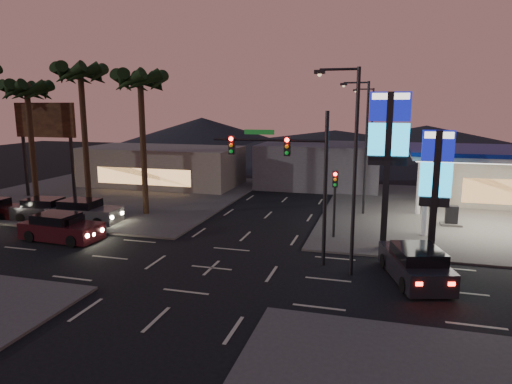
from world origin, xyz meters
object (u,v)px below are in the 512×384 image
(car_lane_a_front, at_px, (65,229))
(car_lane_a_mid, at_px, (61,228))
(car_lane_b_mid, at_px, (47,210))
(pylon_sign_tall, at_px, (388,140))
(pylon_sign_short, at_px, (436,175))
(gas_station, at_px, (506,155))
(suv_station, at_px, (415,264))
(traffic_signal_mast, at_px, (292,165))
(car_lane_b_front, at_px, (84,212))

(car_lane_a_front, relative_size, car_lane_a_mid, 0.89)
(car_lane_b_mid, bearing_deg, pylon_sign_tall, -1.44)
(car_lane_a_front, relative_size, car_lane_b_mid, 0.91)
(car_lane_a_front, bearing_deg, pylon_sign_short, 5.67)
(gas_station, height_order, pylon_sign_short, pylon_sign_short)
(pylon_sign_tall, relative_size, pylon_sign_short, 1.29)
(pylon_sign_tall, height_order, suv_station, pylon_sign_tall)
(pylon_sign_tall, height_order, car_lane_a_front, pylon_sign_tall)
(traffic_signal_mast, bearing_deg, car_lane_a_mid, 179.38)
(gas_station, distance_m, car_lane_b_front, 28.98)
(pylon_sign_tall, xyz_separation_m, suv_station, (1.50, -4.44, -5.60))
(car_lane_a_mid, bearing_deg, pylon_sign_tall, 9.84)
(traffic_signal_mast, xyz_separation_m, car_lane_b_front, (-15.81, 4.17, -4.45))
(pylon_sign_short, bearing_deg, suv_station, -106.15)
(traffic_signal_mast, bearing_deg, car_lane_b_mid, 167.73)
(gas_station, xyz_separation_m, car_lane_b_front, (-28.05, -5.84, -4.30))
(pylon_sign_tall, xyz_separation_m, pylon_sign_short, (2.50, -1.00, -1.74))
(gas_station, distance_m, car_lane_a_mid, 28.90)
(car_lane_a_mid, bearing_deg, suv_station, -3.00)
(car_lane_a_mid, bearing_deg, car_lane_b_mid, 137.36)
(car_lane_b_front, distance_m, suv_station, 22.64)
(gas_station, xyz_separation_m, car_lane_a_front, (-26.65, -9.65, -4.39))
(pylon_sign_tall, distance_m, suv_station, 7.31)
(gas_station, xyz_separation_m, pylon_sign_short, (-5.00, -7.50, -0.42))
(car_lane_a_mid, distance_m, suv_station, 20.86)
(car_lane_b_front, xyz_separation_m, suv_station, (22.06, -5.10, 0.01))
(gas_station, relative_size, car_lane_a_front, 2.61)
(car_lane_b_front, bearing_deg, pylon_sign_tall, -1.83)
(traffic_signal_mast, relative_size, car_lane_a_mid, 1.53)
(pylon_sign_tall, distance_m, car_lane_b_mid, 24.29)
(pylon_sign_short, distance_m, suv_station, 5.27)
(car_lane_b_mid, distance_m, suv_station, 25.62)
(gas_station, height_order, car_lane_b_front, gas_station)
(gas_station, bearing_deg, pylon_sign_short, -123.69)
(pylon_sign_short, distance_m, car_lane_a_front, 22.11)
(pylon_sign_short, distance_m, car_lane_b_mid, 26.45)
(gas_station, relative_size, car_lane_b_front, 2.32)
(car_lane_b_front, bearing_deg, gas_station, 11.77)
(car_lane_a_front, height_order, car_lane_a_mid, car_lane_a_mid)
(suv_station, bearing_deg, car_lane_a_front, 176.41)
(pylon_sign_tall, height_order, traffic_signal_mast, pylon_sign_tall)
(pylon_sign_short, relative_size, car_lane_a_mid, 1.34)
(car_lane_a_front, bearing_deg, car_lane_b_front, 110.28)
(car_lane_b_mid, bearing_deg, pylon_sign_short, -3.49)
(car_lane_a_front, relative_size, car_lane_b_front, 0.89)
(suv_station, bearing_deg, traffic_signal_mast, 171.50)
(car_lane_a_front, xyz_separation_m, suv_station, (20.65, -1.30, 0.10))
(pylon_sign_short, height_order, suv_station, pylon_sign_short)
(car_lane_a_front, height_order, car_lane_b_mid, car_lane_b_mid)
(car_lane_a_front, xyz_separation_m, car_lane_b_mid, (-4.47, 3.74, 0.06))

